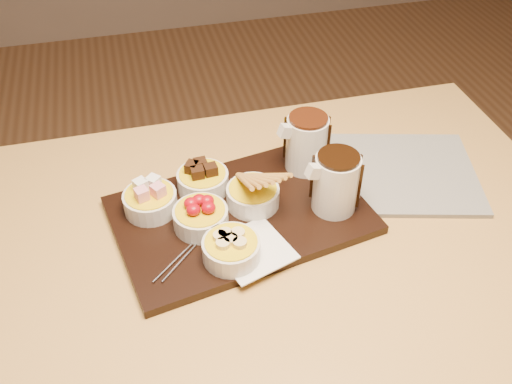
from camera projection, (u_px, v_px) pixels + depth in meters
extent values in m
cube|color=#BF9046|center=(269.00, 239.00, 1.07)|extent=(1.20, 0.80, 0.04)
cylinder|color=#BF9046|center=(29.00, 286.00, 1.46)|extent=(0.06, 0.06, 0.71)
cylinder|color=#BF9046|center=(414.00, 215.00, 1.66)|extent=(0.06, 0.06, 0.71)
cube|color=black|center=(241.00, 215.00, 1.07)|extent=(0.51, 0.38, 0.02)
cube|color=white|center=(253.00, 250.00, 0.99)|extent=(0.15, 0.15, 0.00)
cylinder|color=silver|center=(150.00, 202.00, 1.06)|extent=(0.10, 0.10, 0.04)
cylinder|color=silver|center=(203.00, 181.00, 1.10)|extent=(0.10, 0.10, 0.04)
cylinder|color=silver|center=(201.00, 218.00, 1.03)|extent=(0.10, 0.10, 0.04)
cylinder|color=silver|center=(253.00, 196.00, 1.07)|extent=(0.10, 0.10, 0.04)
cylinder|color=silver|center=(231.00, 250.00, 0.97)|extent=(0.10, 0.10, 0.04)
cylinder|color=silver|center=(336.00, 183.00, 1.04)|extent=(0.10, 0.10, 0.11)
cylinder|color=silver|center=(307.00, 144.00, 1.13)|extent=(0.10, 0.10, 0.11)
cube|color=beige|center=(395.00, 173.00, 1.17)|extent=(0.38, 0.34, 0.01)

